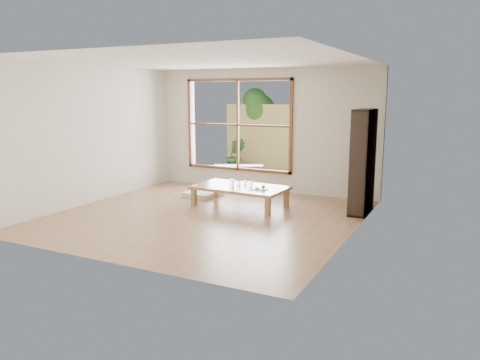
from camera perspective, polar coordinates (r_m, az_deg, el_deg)
The scene contains 15 objects.
ground at distance 8.12m, azimuth -4.11°, elevation -4.37°, with size 5.00×5.00×0.00m, color #9E724F.
low_table at distance 8.73m, azimuth -0.00°, elevation -1.05°, with size 1.76×1.05×0.38m.
floor_cushion at distance 9.66m, azimuth -4.47°, elevation -1.68°, with size 0.63×0.63×0.09m, color silver.
bookshelf at distance 8.41m, azimuth 14.74°, elevation 2.16°, with size 0.29×0.82×1.82m, color black.
glass_tall at distance 8.59m, azimuth -1.02°, elevation -0.41°, with size 0.08×0.08×0.16m, color silver.
glass_mid at distance 8.64m, azimuth 1.29°, elevation -0.53°, with size 0.07×0.07×0.10m, color silver.
glass_short at distance 8.83m, azimuth 0.63°, elevation -0.34°, with size 0.07×0.07×0.09m, color silver.
glass_small at distance 8.79m, azimuth -0.15°, elevation -0.39°, with size 0.07×0.07×0.08m, color silver.
food_tray at distance 8.43m, azimuth 2.48°, elevation -1.05°, with size 0.28×0.23×0.08m.
deck at distance 11.48m, azimuth 2.33°, elevation 0.07°, with size 2.80×2.00×0.05m, color #352E26.
garden_bench at distance 11.11m, azimuth -0.20°, elevation 1.49°, with size 1.21×0.79×0.37m.
bamboo_fence at distance 12.27m, azimuth 4.28°, elevation 4.97°, with size 2.80×0.06×1.80m, color tan.
shrub_right at distance 11.73m, azimuth 7.99°, elevation 2.34°, with size 0.73×0.64×0.82m, color #315F23.
shrub_left at distance 12.23m, azimuth -0.58°, elevation 3.00°, with size 0.50×0.40×0.91m, color #315F23.
garden_tree at distance 12.76m, azimuth 1.99°, elevation 8.48°, with size 1.04×0.85×2.22m.
Camera 1 is at (4.00, -6.75, 2.09)m, focal length 35.00 mm.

